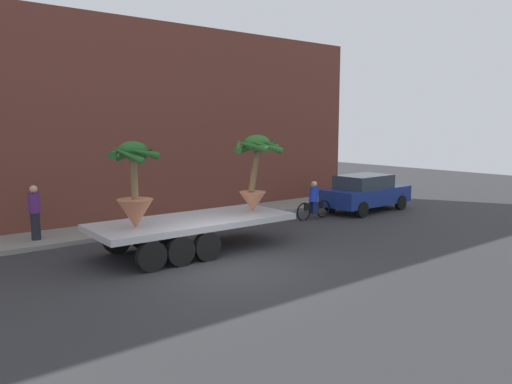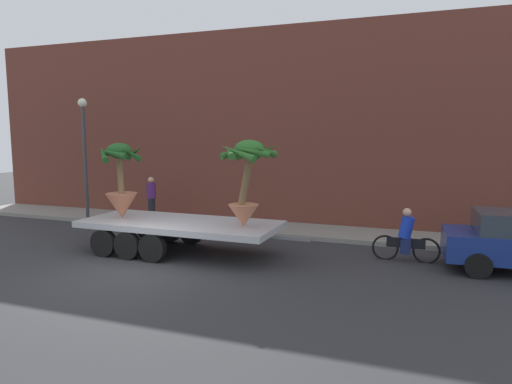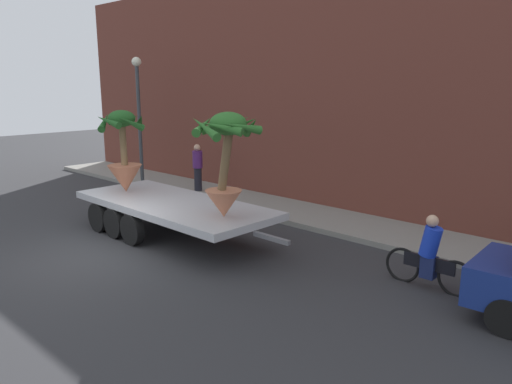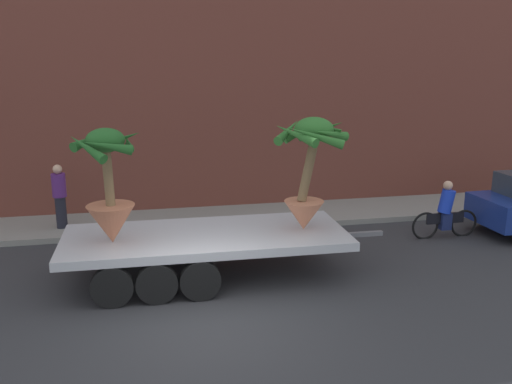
# 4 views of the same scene
# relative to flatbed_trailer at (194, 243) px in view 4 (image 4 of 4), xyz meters

# --- Properties ---
(ground_plane) EXTENTS (60.00, 60.00, 0.00)m
(ground_plane) POSITION_rel_flatbed_trailer_xyz_m (0.04, -2.12, -0.77)
(ground_plane) COLOR #2D2D30
(sidewalk) EXTENTS (24.00, 2.20, 0.15)m
(sidewalk) POSITION_rel_flatbed_trailer_xyz_m (0.04, 3.98, -0.69)
(sidewalk) COLOR gray
(sidewalk) RESTS_ON ground
(building_facade) EXTENTS (24.00, 1.20, 7.62)m
(building_facade) POSITION_rel_flatbed_trailer_xyz_m (0.04, 5.68, 3.04)
(building_facade) COLOR brown
(building_facade) RESTS_ON ground
(flatbed_trailer) EXTENTS (6.96, 2.49, 0.98)m
(flatbed_trailer) POSITION_rel_flatbed_trailer_xyz_m (0.00, 0.00, 0.00)
(flatbed_trailer) COLOR #B7BABF
(flatbed_trailer) RESTS_ON ground
(potted_palm_rear) EXTENTS (1.66, 1.70, 2.42)m
(potted_palm_rear) POSITION_rel_flatbed_trailer_xyz_m (2.44, -0.15, 1.59)
(potted_palm_rear) COLOR #C17251
(potted_palm_rear) RESTS_ON flatbed_trailer
(potted_palm_middle) EXTENTS (1.46, 1.50, 2.31)m
(potted_palm_middle) POSITION_rel_flatbed_trailer_xyz_m (-1.65, -0.21, 1.25)
(potted_palm_middle) COLOR #B26647
(potted_palm_middle) RESTS_ON flatbed_trailer
(cyclist) EXTENTS (1.84, 0.34, 1.54)m
(cyclist) POSITION_rel_flatbed_trailer_xyz_m (6.63, 1.39, -0.10)
(cyclist) COLOR black
(cyclist) RESTS_ON ground
(pedestrian_near_gate) EXTENTS (0.36, 0.36, 1.71)m
(pedestrian_near_gate) POSITION_rel_flatbed_trailer_xyz_m (-3.18, 3.76, 0.27)
(pedestrian_near_gate) COLOR black
(pedestrian_near_gate) RESTS_ON sidewalk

